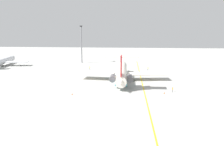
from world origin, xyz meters
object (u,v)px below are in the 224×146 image
ground_crew_near_nose (90,67)px  safety_cone_wingtip (72,94)px  main_jetliner (122,73)px  safety_cone_nose (164,93)px  ground_crew_near_tail (173,89)px  airliner_mid_left (3,61)px  ground_crew_portside (148,68)px  light_mast (81,42)px

ground_crew_near_nose → safety_cone_wingtip: size_ratio=3.20×
main_jetliner → safety_cone_nose: bearing=-141.7°
main_jetliner → ground_crew_near_tail: 22.84m
airliner_mid_left → safety_cone_wingtip: airliner_mid_left is taller
ground_crew_portside → safety_cone_wingtip: 50.83m
airliner_mid_left → ground_crew_near_tail: bearing=-124.5°
ground_crew_near_tail → ground_crew_portside: bearing=-75.1°
main_jetliner → safety_cone_wingtip: (-20.81, 14.67, -2.88)m
airliner_mid_left → safety_cone_nose: 93.86m
ground_crew_portside → safety_cone_nose: ground_crew_portside is taller
main_jetliner → ground_crew_portside: bearing=-28.9°
ground_crew_near_nose → airliner_mid_left: bearing=125.4°
ground_crew_near_nose → ground_crew_near_tail: bearing=-92.6°
light_mast → safety_cone_nose: bearing=-146.9°
main_jetliner → ground_crew_near_tail: main_jetliner is taller
airliner_mid_left → ground_crew_portside: 79.07m
main_jetliner → safety_cone_wingtip: size_ratio=72.11×
ground_crew_portside → safety_cone_nose: bearing=-127.2°
airliner_mid_left → ground_crew_portside: airliner_mid_left is taller
ground_crew_near_tail → safety_cone_nose: bearing=42.8°
safety_cone_nose → ground_crew_near_nose: bearing=38.3°
airliner_mid_left → light_mast: 44.36m
ground_crew_near_tail → ground_crew_portside: 37.96m
safety_cone_wingtip → airliner_mid_left: bearing=45.4°
main_jetliner → ground_crew_near_nose: main_jetliner is taller
main_jetliner → airliner_mid_left: (30.47, 66.75, -0.64)m
safety_cone_nose → light_mast: 73.23m
main_jetliner → safety_cone_wingtip: main_jetliner is taller
airliner_mid_left → safety_cone_wingtip: size_ratio=52.09×
airliner_mid_left → ground_crew_near_nose: size_ratio=16.27×
airliner_mid_left → safety_cone_nose: airliner_mid_left is taller
main_jetliner → ground_crew_near_nose: size_ratio=22.52×
ground_crew_portside → light_mast: size_ratio=0.08×
safety_cone_nose → safety_cone_wingtip: (-3.61, 28.75, 0.00)m
safety_cone_nose → light_mast: bearing=33.1°
ground_crew_near_tail → ground_crew_portside: size_ratio=1.03×
ground_crew_near_tail → main_jetliner: bearing=-34.4°
main_jetliner → light_mast: light_mast is taller
safety_cone_nose → light_mast: size_ratio=0.03×
ground_crew_near_nose → safety_cone_nose: 49.90m
safety_cone_wingtip → light_mast: bearing=9.5°
main_jetliner → ground_crew_near_nose: bearing=36.5°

